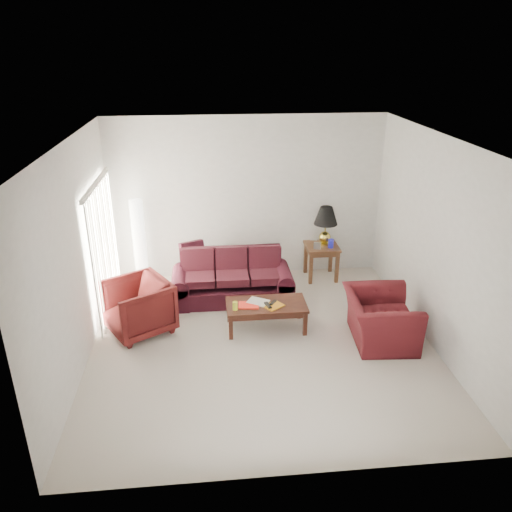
{
  "coord_description": "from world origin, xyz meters",
  "views": [
    {
      "loc": [
        -0.72,
        -6.31,
        4.14
      ],
      "look_at": [
        0.0,
        0.85,
        1.05
      ],
      "focal_mm": 35.0,
      "sensor_mm": 36.0,
      "label": 1
    }
  ],
  "objects_px": {
    "floor_lamp": "(139,243)",
    "sofa": "(232,277)",
    "end_table": "(321,261)",
    "armchair_left": "(138,307)",
    "armchair_right": "(380,319)",
    "coffee_table": "(266,316)"
  },
  "relations": [
    {
      "from": "armchair_left",
      "to": "coffee_table",
      "type": "distance_m",
      "value": 1.98
    },
    {
      "from": "sofa",
      "to": "floor_lamp",
      "type": "height_order",
      "value": "floor_lamp"
    },
    {
      "from": "armchair_left",
      "to": "coffee_table",
      "type": "bearing_deg",
      "value": 55.64
    },
    {
      "from": "armchair_left",
      "to": "coffee_table",
      "type": "relative_size",
      "value": 0.75
    },
    {
      "from": "sofa",
      "to": "floor_lamp",
      "type": "relative_size",
      "value": 1.26
    },
    {
      "from": "sofa",
      "to": "end_table",
      "type": "bearing_deg",
      "value": 17.93
    },
    {
      "from": "end_table",
      "to": "armchair_right",
      "type": "height_order",
      "value": "armchair_right"
    },
    {
      "from": "end_table",
      "to": "armchair_right",
      "type": "bearing_deg",
      "value": -80.05
    },
    {
      "from": "sofa",
      "to": "armchair_left",
      "type": "distance_m",
      "value": 1.74
    },
    {
      "from": "sofa",
      "to": "armchair_right",
      "type": "xyz_separation_m",
      "value": [
        2.11,
        -1.51,
        -0.06
      ]
    },
    {
      "from": "floor_lamp",
      "to": "armchair_right",
      "type": "height_order",
      "value": "floor_lamp"
    },
    {
      "from": "end_table",
      "to": "armchair_left",
      "type": "height_order",
      "value": "armchair_left"
    },
    {
      "from": "floor_lamp",
      "to": "sofa",
      "type": "bearing_deg",
      "value": -25.84
    },
    {
      "from": "end_table",
      "to": "floor_lamp",
      "type": "xyz_separation_m",
      "value": [
        -3.34,
        0.06,
        0.49
      ]
    },
    {
      "from": "sofa",
      "to": "end_table",
      "type": "distance_m",
      "value": 1.87
    },
    {
      "from": "sofa",
      "to": "armchair_right",
      "type": "relative_size",
      "value": 1.84
    },
    {
      "from": "sofa",
      "to": "floor_lamp",
      "type": "distance_m",
      "value": 1.84
    },
    {
      "from": "end_table",
      "to": "floor_lamp",
      "type": "bearing_deg",
      "value": 178.94
    },
    {
      "from": "floor_lamp",
      "to": "armchair_left",
      "type": "distance_m",
      "value": 1.73
    },
    {
      "from": "sofa",
      "to": "floor_lamp",
      "type": "bearing_deg",
      "value": 149.33
    },
    {
      "from": "sofa",
      "to": "end_table",
      "type": "xyz_separation_m",
      "value": [
        1.72,
        0.72,
        -0.09
      ]
    },
    {
      "from": "end_table",
      "to": "floor_lamp",
      "type": "relative_size",
      "value": 0.4
    }
  ]
}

